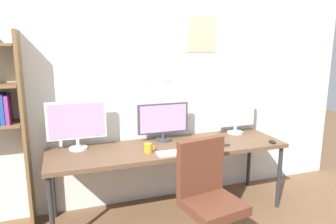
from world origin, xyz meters
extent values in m
cube|color=silver|center=(0.00, 1.02, 1.30)|extent=(4.83, 0.10, 2.60)
cube|color=white|center=(0.02, 0.97, 1.59)|extent=(0.28, 0.01, 0.43)
cube|color=tan|center=(0.51, 0.97, 1.88)|extent=(0.34, 0.01, 0.40)
cube|color=brown|center=(0.00, 0.60, 0.72)|extent=(2.43, 0.68, 0.04)
cylinder|color=#262628|center=(-1.17, 0.31, 0.35)|extent=(0.04, 0.04, 0.70)
cylinder|color=#262628|center=(1.17, 0.31, 0.35)|extent=(0.04, 0.04, 0.70)
cylinder|color=#262628|center=(-1.17, 0.89, 0.35)|extent=(0.04, 0.04, 0.70)
cylinder|color=#262628|center=(1.17, 0.89, 0.35)|extent=(0.04, 0.04, 0.70)
cube|color=brown|center=(-1.37, 0.83, 0.95)|extent=(0.03, 0.28, 1.90)
cube|color=#1E4799|center=(-1.53, 0.83, 1.19)|extent=(0.04, 0.22, 0.27)
cube|color=#8C338C|center=(-1.49, 0.83, 1.19)|extent=(0.03, 0.22, 0.26)
cube|color=#592D1E|center=(0.10, -0.20, 0.47)|extent=(0.51, 0.51, 0.08)
cube|color=#592D1E|center=(0.06, -0.02, 0.75)|extent=(0.45, 0.15, 0.48)
cylinder|color=silver|center=(-0.90, 0.81, 0.75)|extent=(0.18, 0.18, 0.02)
cylinder|color=silver|center=(-0.90, 0.81, 0.80)|extent=(0.03, 0.03, 0.09)
cube|color=silver|center=(-0.90, 0.81, 1.04)|extent=(0.57, 0.03, 0.38)
cube|color=#B28CE5|center=(-0.90, 0.80, 1.04)|extent=(0.53, 0.01, 0.34)
cylinder|color=#38383D|center=(0.00, 0.81, 0.75)|extent=(0.18, 0.18, 0.02)
cylinder|color=#38383D|center=(0.00, 0.81, 0.79)|extent=(0.03, 0.03, 0.07)
cube|color=#38383D|center=(0.00, 0.81, 0.99)|extent=(0.56, 0.03, 0.32)
cube|color=#B28CE5|center=(0.00, 0.80, 0.99)|extent=(0.52, 0.01, 0.29)
cylinder|color=silver|center=(0.90, 0.81, 0.75)|extent=(0.18, 0.18, 0.02)
cylinder|color=silver|center=(0.90, 0.81, 0.79)|extent=(0.03, 0.03, 0.07)
cube|color=silver|center=(0.90, 0.81, 0.99)|extent=(0.48, 0.03, 0.32)
cube|color=white|center=(0.90, 0.80, 0.99)|extent=(0.44, 0.01, 0.29)
cube|color=silver|center=(0.00, 0.37, 0.75)|extent=(0.40, 0.13, 0.02)
ellipsoid|color=black|center=(1.07, 0.34, 0.76)|extent=(0.06, 0.10, 0.03)
cube|color=#2D2D2D|center=(0.42, 0.50, 0.75)|extent=(0.33, 0.23, 0.02)
cylinder|color=orange|center=(-0.26, 0.49, 0.79)|extent=(0.08, 0.08, 0.09)
torus|color=orange|center=(-0.22, 0.49, 0.79)|extent=(0.06, 0.01, 0.06)
camera|label=1|loc=(-1.01, -2.28, 1.75)|focal=33.16mm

